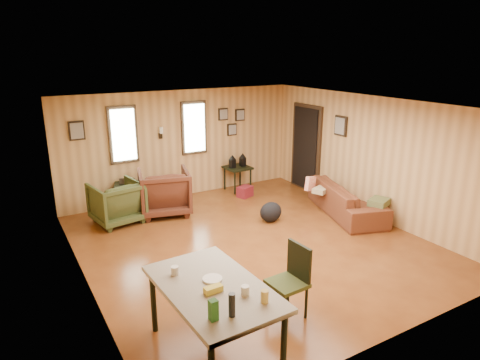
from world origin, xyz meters
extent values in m
cube|color=brown|center=(0.00, 0.00, -0.01)|extent=(5.50, 6.00, 0.02)
cube|color=#997C5B|center=(0.00, 0.00, 2.41)|extent=(5.50, 6.00, 0.02)
cube|color=tan|center=(0.00, 3.01, 1.20)|extent=(5.50, 0.02, 2.40)
cube|color=tan|center=(0.00, -3.01, 1.20)|extent=(5.50, 0.02, 2.40)
cube|color=tan|center=(-2.76, 0.00, 1.20)|extent=(0.02, 6.00, 2.40)
cube|color=tan|center=(2.76, 0.00, 1.20)|extent=(0.02, 6.00, 2.40)
cube|color=black|center=(-1.30, 2.97, 1.55)|extent=(0.60, 0.05, 1.20)
cube|color=#E0F2D1|center=(-1.30, 2.93, 1.55)|extent=(0.48, 0.04, 1.06)
cube|color=black|center=(0.30, 2.97, 1.55)|extent=(0.60, 0.05, 1.20)
cube|color=#E0F2D1|center=(0.30, 2.93, 1.55)|extent=(0.48, 0.04, 1.06)
cube|color=black|center=(-0.50, 2.95, 1.45)|extent=(0.07, 0.05, 0.12)
cylinder|color=silver|center=(-0.50, 2.89, 1.58)|extent=(0.07, 0.07, 0.14)
cube|color=black|center=(2.72, 1.95, 1.00)|extent=(0.06, 1.00, 2.05)
cube|color=black|center=(2.68, 1.95, 1.00)|extent=(0.04, 0.82, 1.90)
cube|color=black|center=(1.05, 2.97, 1.80)|extent=(0.24, 0.04, 0.28)
cube|color=#9E998C|center=(1.05, 2.94, 1.80)|extent=(0.19, 0.02, 0.22)
cube|color=black|center=(1.50, 2.97, 1.75)|extent=(0.24, 0.04, 0.28)
cube|color=#9E998C|center=(1.50, 2.94, 1.75)|extent=(0.19, 0.02, 0.22)
cube|color=black|center=(1.28, 2.97, 1.42)|extent=(0.24, 0.04, 0.28)
cube|color=#9E998C|center=(1.28, 2.94, 1.42)|extent=(0.19, 0.02, 0.22)
cube|color=black|center=(-2.20, 2.97, 1.72)|extent=(0.30, 0.04, 0.38)
cube|color=#9E998C|center=(-2.20, 2.94, 1.72)|extent=(0.24, 0.02, 0.31)
cube|color=black|center=(2.72, 0.85, 1.70)|extent=(0.04, 0.34, 0.42)
cube|color=#9E998C|center=(2.69, 0.85, 1.70)|extent=(0.02, 0.27, 0.34)
imported|color=#5E2F1A|center=(2.42, 0.23, 0.42)|extent=(1.25, 2.22, 0.83)
imported|color=#492316|center=(-0.78, 2.12, 0.51)|extent=(1.19, 1.14, 1.02)
imported|color=#37401D|center=(-1.75, 2.13, 0.45)|extent=(1.00, 0.95, 0.90)
cube|color=black|center=(-1.35, 2.71, 0.55)|extent=(0.66, 0.63, 0.04)
cube|color=black|center=(-1.35, 2.71, 0.18)|extent=(0.60, 0.57, 0.03)
cylinder|color=black|center=(-1.63, 2.58, 0.27)|extent=(0.05, 0.05, 0.54)
cylinder|color=black|center=(-1.19, 2.45, 0.27)|extent=(0.05, 0.05, 0.54)
cylinder|color=black|center=(-1.52, 2.96, 0.27)|extent=(0.05, 0.05, 0.54)
cylinder|color=black|center=(-1.08, 2.83, 0.27)|extent=(0.05, 0.05, 0.54)
cube|color=#3C3128|center=(-1.47, 2.74, 0.63)|extent=(0.10, 0.05, 0.13)
cube|color=#3C3128|center=(-1.26, 2.68, 0.62)|extent=(0.09, 0.04, 0.12)
cube|color=black|center=(1.26, 2.66, 0.56)|extent=(0.59, 0.59, 0.04)
cylinder|color=black|center=(1.05, 2.43, 0.28)|extent=(0.04, 0.04, 0.56)
cylinder|color=black|center=(1.49, 2.46, 0.28)|extent=(0.04, 0.04, 0.56)
cylinder|color=black|center=(1.02, 2.87, 0.28)|extent=(0.04, 0.04, 0.56)
cylinder|color=black|center=(1.46, 2.90, 0.28)|extent=(0.04, 0.04, 0.56)
cube|color=black|center=(1.11, 2.65, 0.68)|extent=(0.13, 0.13, 0.20)
cone|color=black|center=(1.11, 2.65, 0.84)|extent=(0.18, 0.18, 0.11)
cube|color=black|center=(1.40, 2.67, 0.68)|extent=(0.13, 0.13, 0.20)
cone|color=black|center=(1.40, 2.67, 0.84)|extent=(0.18, 0.18, 0.11)
cube|color=maroon|center=(1.16, 2.17, 0.12)|extent=(0.41, 0.35, 0.24)
ellipsoid|color=black|center=(0.85, 0.66, 0.20)|extent=(0.56, 0.50, 0.39)
cube|color=#555E34|center=(2.48, -0.56, 0.48)|extent=(0.48, 0.43, 0.13)
cube|color=red|center=(1.93, 0.80, 0.57)|extent=(0.36, 0.21, 0.35)
cube|color=tan|center=(2.03, 0.58, 0.47)|extent=(0.40, 0.36, 0.10)
cube|color=gray|center=(-1.83, -2.16, 0.81)|extent=(1.05, 1.68, 0.05)
cylinder|color=black|center=(-1.39, -2.86, 0.39)|extent=(0.07, 0.07, 0.79)
cylinder|color=black|center=(-2.28, -1.47, 0.39)|extent=(0.07, 0.07, 0.79)
cylinder|color=black|center=(-1.45, -1.44, 0.39)|extent=(0.07, 0.07, 0.79)
cylinder|color=beige|center=(-1.62, -2.48, 0.89)|extent=(0.09, 0.09, 0.10)
cylinder|color=beige|center=(-2.09, -1.73, 0.89)|extent=(0.09, 0.09, 0.10)
cube|color=#1F5520|center=(-2.10, -2.70, 0.94)|extent=(0.08, 0.08, 0.21)
cylinder|color=black|center=(-1.92, -2.74, 0.96)|extent=(0.07, 0.07, 0.24)
cylinder|color=#B59C47|center=(-1.53, -2.70, 0.90)|extent=(0.08, 0.08, 0.13)
cylinder|color=beige|center=(-1.78, -2.05, 0.85)|extent=(0.23, 0.23, 0.02)
cube|color=gold|center=(-1.88, -2.27, 0.87)|extent=(0.20, 0.10, 0.07)
cube|color=#37401D|center=(-0.73, -2.02, 0.46)|extent=(0.45, 0.45, 0.05)
cube|color=black|center=(-0.55, -2.01, 0.71)|extent=(0.07, 0.41, 0.47)
cylinder|color=black|center=(-0.90, -2.20, 0.22)|extent=(0.04, 0.04, 0.45)
cylinder|color=black|center=(-0.55, -2.18, 0.22)|extent=(0.04, 0.04, 0.45)
cylinder|color=black|center=(-0.92, -1.86, 0.22)|extent=(0.04, 0.04, 0.45)
cylinder|color=black|center=(-0.57, -1.83, 0.22)|extent=(0.04, 0.04, 0.45)
camera|label=1|loc=(-3.61, -5.78, 3.25)|focal=32.00mm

